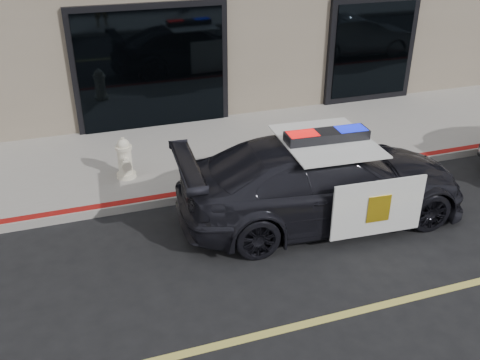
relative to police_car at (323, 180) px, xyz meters
name	(u,v)px	position (x,y,z in m)	size (l,w,h in m)	color
ground	(334,317)	(-0.93, -2.29, -0.71)	(120.00, 120.00, 0.00)	black
sidewalk_n	(219,151)	(-0.93, 2.96, -0.63)	(60.00, 3.50, 0.15)	gray
police_car	(323,180)	(0.00, 0.00, 0.00)	(2.53, 5.04, 1.58)	black
fire_hydrant	(125,159)	(-2.95, 2.22, -0.18)	(0.36, 0.50, 0.80)	white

